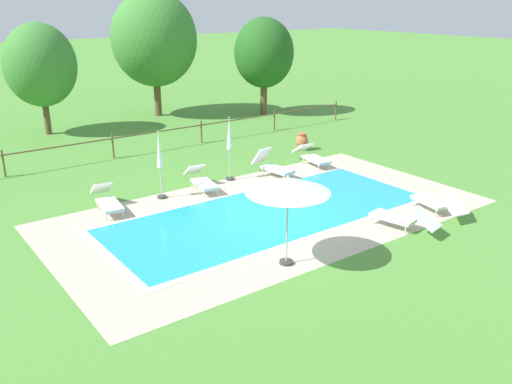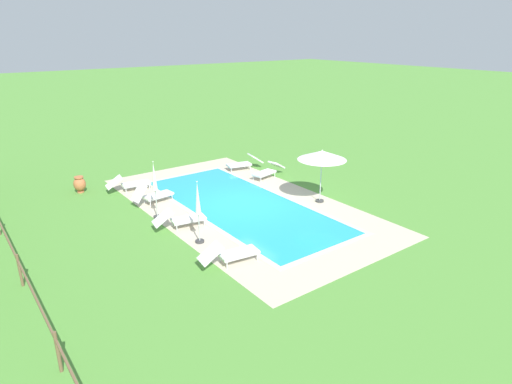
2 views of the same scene
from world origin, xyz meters
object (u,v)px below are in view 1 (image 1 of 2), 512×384
sun_lounger_south_far (312,156)px  tree_west_mid (154,39)px  sun_lounger_north_end (107,200)px  sun_lounger_north_mid (437,202)px  sun_lounger_south_mid (402,218)px  sun_lounger_north_near_steps (202,180)px  patio_umbrella_closed_row_west (160,158)px  tree_centre (40,65)px  tree_east_mid (264,53)px  patio_umbrella_closed_row_mid_east (229,141)px  terracotta_urn_near_fence (302,141)px  patio_umbrella_open_foreground (288,185)px  sun_lounger_north_far (273,166)px

sun_lounger_south_far → tree_west_mid: bearing=92.3°
sun_lounger_north_end → tree_west_mid: size_ratio=0.30×
sun_lounger_north_mid → sun_lounger_south_mid: sun_lounger_north_mid is taller
sun_lounger_north_near_steps → sun_lounger_south_mid: bearing=-66.0°
sun_lounger_north_near_steps → patio_umbrella_closed_row_west: 1.86m
sun_lounger_south_mid → sun_lounger_south_far: 6.89m
tree_centre → tree_east_mid: 11.91m
patio_umbrella_closed_row_west → tree_centre: (-0.27, 11.71, 1.96)m
sun_lounger_north_mid → sun_lounger_south_mid: bearing=-174.7°
sun_lounger_north_mid → patio_umbrella_closed_row_west: bearing=134.7°
patio_umbrella_closed_row_west → sun_lounger_north_end: bearing=-178.6°
sun_lounger_north_mid → tree_centre: tree_centre is taller
sun_lounger_north_mid → sun_lounger_south_far: sun_lounger_north_mid is taller
sun_lounger_south_far → tree_west_mid: size_ratio=0.30×
sun_lounger_north_mid → patio_umbrella_closed_row_mid_east: bearing=116.8°
sun_lounger_north_near_steps → patio_umbrella_closed_row_mid_east: size_ratio=0.87×
terracotta_urn_near_fence → tree_centre: size_ratio=0.14×
sun_lounger_north_near_steps → sun_lounger_north_end: bearing=179.6°
patio_umbrella_open_foreground → tree_east_mid: tree_east_mid is taller
sun_lounger_south_mid → tree_centre: 19.14m
sun_lounger_north_far → sun_lounger_south_far: sun_lounger_north_far is taller
patio_umbrella_open_foreground → tree_west_mid: size_ratio=0.35×
patio_umbrella_closed_row_west → tree_east_mid: (11.40, 9.29, 2.06)m
sun_lounger_south_mid → tree_east_mid: 17.62m
sun_lounger_north_near_steps → patio_umbrella_closed_row_mid_east: 1.84m
sun_lounger_north_near_steps → tree_east_mid: 13.95m
sun_lounger_south_mid → terracotta_urn_near_fence: terracotta_urn_near_fence is taller
sun_lounger_north_far → tree_west_mid: (1.66, 12.83, 3.87)m
sun_lounger_north_far → sun_lounger_south_mid: sun_lounger_north_far is taller
patio_umbrella_open_foreground → patio_umbrella_closed_row_mid_east: bearing=67.9°
patio_umbrella_closed_row_mid_east → terracotta_urn_near_fence: (4.95, 1.61, -1.06)m
patio_umbrella_closed_row_west → patio_umbrella_closed_row_mid_east: 2.98m
tree_east_mid → sun_lounger_south_far: bearing=-116.4°
sun_lounger_south_mid → sun_lounger_north_far: bearing=88.8°
sun_lounger_north_end → terracotta_urn_near_fence: bearing=11.0°
patio_umbrella_closed_row_mid_east → sun_lounger_north_mid: bearing=-63.2°
sun_lounger_north_end → sun_lounger_south_mid: 9.14m
tree_west_mid → sun_lounger_south_far: bearing=-87.7°
tree_west_mid → tree_centre: size_ratio=1.28×
sun_lounger_north_mid → sun_lounger_north_end: size_ratio=1.01×
tree_east_mid → sun_lounger_south_mid: bearing=-113.7°
tree_east_mid → patio_umbrella_open_foreground: bearing=-125.4°
sun_lounger_north_near_steps → sun_lounger_north_far: sun_lounger_north_far is taller
patio_umbrella_closed_row_mid_east → tree_west_mid: tree_west_mid is taller
sun_lounger_north_far → patio_umbrella_closed_row_west: size_ratio=0.82×
sun_lounger_south_mid → sun_lounger_north_mid: bearing=5.3°
sun_lounger_north_near_steps → tree_west_mid: bearing=69.6°
sun_lounger_north_far → sun_lounger_south_mid: 6.31m
sun_lounger_north_end → patio_umbrella_open_foreground: 6.86m
sun_lounger_north_end → terracotta_urn_near_fence: sun_lounger_north_end is taller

